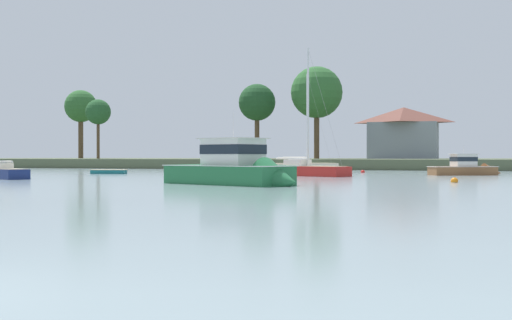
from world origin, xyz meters
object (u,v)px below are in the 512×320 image
sailboat_cream (302,169)px  mooring_buoy_orange (454,181)px  cruiser_wood (469,170)px  mooring_buoy_red (363,172)px  sailboat_red (301,173)px  dinghy_teal (109,172)px  sailboat_navy (1,176)px  cruiser_green (240,174)px

sailboat_cream → mooring_buoy_orange: 36.09m
cruiser_wood → mooring_buoy_red: 12.39m
cruiser_wood → sailboat_red: sailboat_red is taller
dinghy_teal → sailboat_navy: bearing=-92.4°
cruiser_green → mooring_buoy_orange: cruiser_green is taller
cruiser_wood → mooring_buoy_orange: cruiser_wood is taller
sailboat_cream → dinghy_teal: size_ratio=3.26×
sailboat_cream → sailboat_red: bearing=-76.2°
dinghy_teal → mooring_buoy_orange: (33.63, -12.42, -0.06)m
dinghy_teal → cruiser_green: cruiser_green is taller
sailboat_cream → mooring_buoy_red: bearing=-38.8°
cruiser_wood → mooring_buoy_orange: 18.41m
mooring_buoy_orange → mooring_buoy_red: (-9.96, 24.41, -0.01)m
mooring_buoy_orange → mooring_buoy_red: 26.36m
cruiser_wood → sailboat_cream: (-19.16, 12.72, -0.16)m
sailboat_cream → sailboat_red: size_ratio=1.03×
sailboat_red → mooring_buoy_orange: size_ratio=22.14×
cruiser_wood → mooring_buoy_orange: bearing=-92.7°
cruiser_green → sailboat_red: size_ratio=0.85×
sailboat_cream → cruiser_wood: bearing=-33.6°
cruiser_wood → cruiser_green: cruiser_green is taller
cruiser_wood → cruiser_green: size_ratio=0.70×
sailboat_navy → cruiser_green: size_ratio=0.98×
sailboat_cream → dinghy_teal: (-15.33, -18.69, -0.13)m
sailboat_red → mooring_buoy_red: 13.33m
sailboat_cream → sailboat_red: 20.13m
cruiser_green → mooring_buoy_red: cruiser_green is taller
sailboat_navy → sailboat_red: 25.31m
sailboat_cream → sailboat_navy: sailboat_cream is taller
cruiser_wood → cruiser_green: bearing=-116.8°
mooring_buoy_orange → mooring_buoy_red: bearing=112.2°
cruiser_green → mooring_buoy_red: bearing=85.5°
cruiser_green → dinghy_teal: bearing=135.9°
cruiser_green → mooring_buoy_orange: 14.89m
dinghy_teal → mooring_buoy_orange: size_ratio=6.97×
sailboat_cream → sailboat_navy: 37.56m
cruiser_wood → sailboat_red: 15.91m
mooring_buoy_orange → dinghy_teal: bearing=159.7°
sailboat_cream → mooring_buoy_red: 10.70m
cruiser_wood → sailboat_navy: 41.08m
dinghy_teal → mooring_buoy_orange: bearing=-20.3°
mooring_buoy_orange → mooring_buoy_red: size_ratio=1.12×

